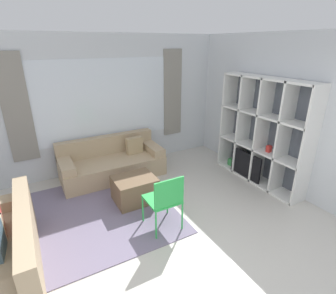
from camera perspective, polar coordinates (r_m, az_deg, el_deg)
name	(u,v)px	position (r m, az deg, el deg)	size (l,w,h in m)	color
ground_plane	(199,275)	(3.41, 6.68, -25.90)	(16.00, 16.00, 0.00)	beige
wall_back	(105,105)	(5.50, -13.61, 8.95)	(6.22, 0.11, 2.70)	silver
wall_right	(260,108)	(5.41, 19.33, 8.07)	(0.07, 4.53, 2.70)	silver
area_rug	(88,215)	(4.41, -16.92, -14.07)	(2.54, 2.31, 0.01)	slate
shelving_unit	(262,134)	(5.17, 19.83, 2.74)	(0.38, 1.90, 1.97)	#515660
couch_main	(112,163)	(5.38, -12.06, -3.42)	(1.97, 0.87, 0.76)	tan
couch_side	(1,254)	(3.73, -32.60, -19.04)	(0.87, 1.88, 0.76)	tan
ottoman	(135,189)	(4.50, -7.24, -9.12)	(0.68, 0.57, 0.44)	brown
folding_chair	(165,198)	(3.69, -0.68, -11.09)	(0.44, 0.46, 0.86)	green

